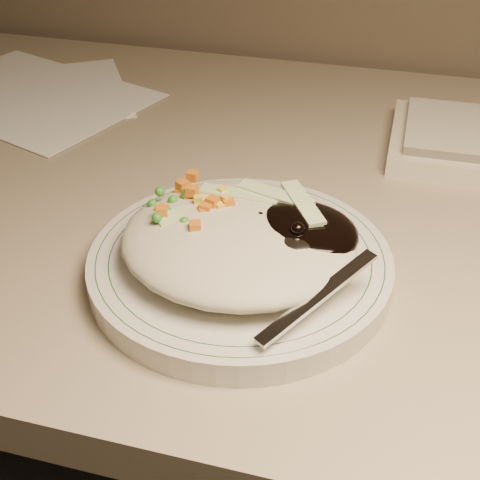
# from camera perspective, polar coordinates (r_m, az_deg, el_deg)

# --- Properties ---
(desk) EXTENTS (1.40, 0.70, 0.74)m
(desk) POSITION_cam_1_polar(r_m,az_deg,el_deg) (0.81, 6.62, -7.81)
(desk) COLOR gray
(desk) RESTS_ON ground
(plate) EXTENTS (0.25, 0.25, 0.02)m
(plate) POSITION_cam_1_polar(r_m,az_deg,el_deg) (0.56, -0.00, -2.17)
(plate) COLOR silver
(plate) RESTS_ON desk
(plate_rim) EXTENTS (0.24, 0.24, 0.00)m
(plate_rim) POSITION_cam_1_polar(r_m,az_deg,el_deg) (0.55, -0.00, -1.35)
(plate_rim) COLOR #144723
(plate_rim) RESTS_ON plate
(meal) EXTENTS (0.21, 0.19, 0.05)m
(meal) POSITION_cam_1_polar(r_m,az_deg,el_deg) (0.54, 0.42, 0.38)
(meal) COLOR #B4AB92
(meal) RESTS_ON plate
(papers) EXTENTS (0.38, 0.34, 0.00)m
(papers) POSITION_cam_1_polar(r_m,az_deg,el_deg) (0.94, -18.30, 11.50)
(papers) COLOR white
(papers) RESTS_ON desk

